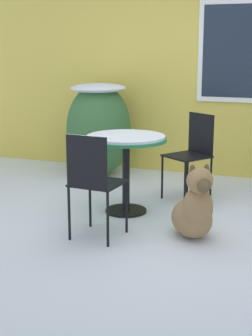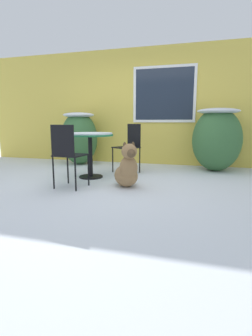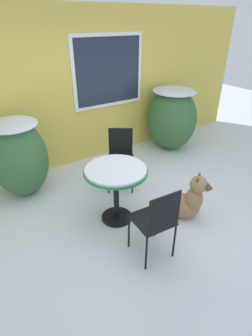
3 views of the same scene
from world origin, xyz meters
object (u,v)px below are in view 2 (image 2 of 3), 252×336
dog (127,171)px  patio_chair_far_side (68,153)px  patio_table (90,141)px  patio_chair_near_table (129,145)px

dog → patio_chair_far_side: bearing=169.2°
patio_table → dog: 1.05m
patio_chair_near_table → patio_chair_far_side: bearing=-74.6°
patio_table → patio_chair_near_table: (0.52, 0.70, -0.12)m
patio_chair_near_table → patio_chair_far_side: (-0.51, -1.52, 0.00)m
patio_table → patio_chair_near_table: bearing=53.5°
patio_table → dog: bearing=-31.4°
patio_table → patio_chair_near_table: 0.88m
patio_chair_far_side → patio_table: bearing=-85.0°
patio_chair_far_side → patio_chair_near_table: bearing=-104.1°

